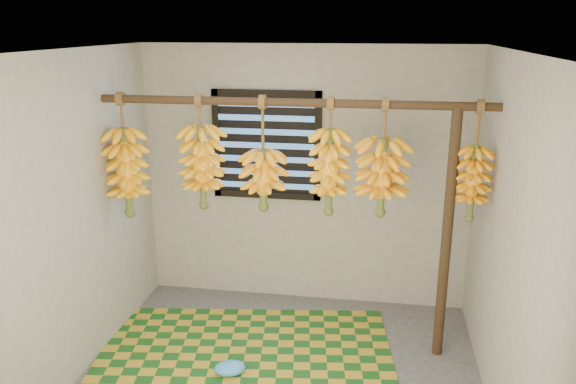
% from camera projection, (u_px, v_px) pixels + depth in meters
% --- Properties ---
extents(ceiling, '(3.00, 3.00, 0.01)m').
position_uv_depth(ceiling, '(273.00, 51.00, 3.39)').
color(ceiling, silver).
rests_on(ceiling, wall_back).
extents(wall_back, '(3.00, 0.01, 2.40)m').
position_uv_depth(wall_back, '(305.00, 178.00, 5.15)').
color(wall_back, gray).
rests_on(wall_back, floor).
extents(wall_left, '(0.01, 3.00, 2.40)m').
position_uv_depth(wall_left, '(66.00, 224.00, 3.97)').
color(wall_left, gray).
rests_on(wall_left, floor).
extents(wall_right, '(0.01, 3.00, 2.40)m').
position_uv_depth(wall_right, '(511.00, 251.00, 3.50)').
color(wall_right, gray).
rests_on(wall_right, floor).
extents(window, '(1.00, 0.04, 1.00)m').
position_uv_depth(window, '(267.00, 145.00, 5.10)').
color(window, black).
rests_on(window, wall_back).
extents(hanging_pole, '(3.00, 0.06, 0.06)m').
position_uv_depth(hanging_pole, '(291.00, 103.00, 4.16)').
color(hanging_pole, '#3C2916').
rests_on(hanging_pole, wall_left).
extents(support_post, '(0.08, 0.08, 2.00)m').
position_uv_depth(support_post, '(447.00, 238.00, 4.27)').
color(support_post, '#3C2916').
rests_on(support_post, floor).
extents(woven_mat, '(2.59, 2.19, 0.01)m').
position_uv_depth(woven_mat, '(242.00, 370.00, 4.32)').
color(woven_mat, '#164D18').
rests_on(woven_mat, floor).
extents(plastic_bag, '(0.28, 0.24, 0.10)m').
position_uv_depth(plastic_bag, '(230.00, 368.00, 4.25)').
color(plastic_bag, '#3D92E3').
rests_on(plastic_bag, woven_mat).
extents(banana_bunch_a, '(0.32, 0.32, 1.01)m').
position_uv_depth(banana_bunch_a, '(127.00, 172.00, 4.54)').
color(banana_bunch_a, brown).
rests_on(banana_bunch_a, hanging_pole).
extents(banana_bunch_b, '(0.34, 0.34, 0.91)m').
position_uv_depth(banana_bunch_b, '(202.00, 167.00, 4.42)').
color(banana_bunch_b, brown).
rests_on(banana_bunch_b, hanging_pole).
extents(banana_bunch_c, '(0.34, 0.34, 0.90)m').
position_uv_depth(banana_bunch_c, '(263.00, 180.00, 4.37)').
color(banana_bunch_c, brown).
rests_on(banana_bunch_c, hanging_pole).
extents(banana_bunch_d, '(0.30, 0.30, 0.90)m').
position_uv_depth(banana_bunch_d, '(329.00, 172.00, 4.27)').
color(banana_bunch_d, brown).
rests_on(banana_bunch_d, hanging_pole).
extents(banana_bunch_e, '(0.39, 0.39, 0.89)m').
position_uv_depth(banana_bunch_e, '(382.00, 177.00, 4.21)').
color(banana_bunch_e, brown).
rests_on(banana_bunch_e, hanging_pole).
extents(banana_bunch_f, '(0.27, 0.27, 0.90)m').
position_uv_depth(banana_bunch_f, '(473.00, 183.00, 4.12)').
color(banana_bunch_f, brown).
rests_on(banana_bunch_f, hanging_pole).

